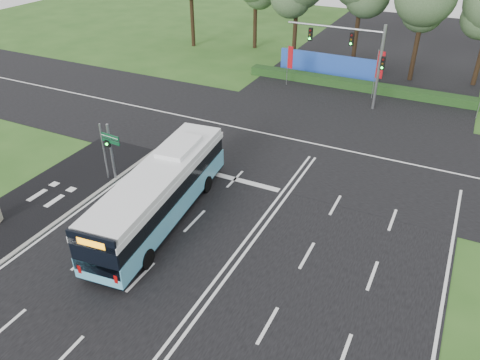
% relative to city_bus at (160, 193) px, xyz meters
% --- Properties ---
extents(ground, '(120.00, 120.00, 0.00)m').
position_rel_city_bus_xyz_m(ground, '(5.03, 0.55, -1.75)').
color(ground, '#2A531B').
rests_on(ground, ground).
extents(road_main, '(20.00, 120.00, 0.04)m').
position_rel_city_bus_xyz_m(road_main, '(5.03, 0.55, -1.73)').
color(road_main, black).
rests_on(road_main, ground).
extents(road_cross, '(120.00, 14.00, 0.05)m').
position_rel_city_bus_xyz_m(road_cross, '(5.03, 12.55, -1.73)').
color(road_cross, black).
rests_on(road_cross, ground).
extents(bike_path, '(5.00, 18.00, 0.06)m').
position_rel_city_bus_xyz_m(bike_path, '(-7.47, -2.45, -1.72)').
color(bike_path, black).
rests_on(bike_path, ground).
extents(kerb_strip, '(0.25, 18.00, 0.12)m').
position_rel_city_bus_xyz_m(kerb_strip, '(-5.07, -2.45, -1.69)').
color(kerb_strip, gray).
rests_on(kerb_strip, ground).
extents(city_bus, '(3.84, 12.33, 3.48)m').
position_rel_city_bus_xyz_m(city_bus, '(0.00, 0.00, 0.00)').
color(city_bus, '#58ADCD').
rests_on(city_bus, ground).
extents(pedestrian_signal, '(0.34, 0.43, 3.86)m').
position_rel_city_bus_xyz_m(pedestrian_signal, '(-5.17, 2.18, 0.36)').
color(pedestrian_signal, gray).
rests_on(pedestrian_signal, ground).
extents(street_sign, '(1.50, 0.21, 3.84)m').
position_rel_city_bus_xyz_m(street_sign, '(-5.30, 2.07, 0.68)').
color(street_sign, gray).
rests_on(street_sign, ground).
extents(banner_flag_left, '(0.56, 0.16, 3.84)m').
position_rel_city_bus_xyz_m(banner_flag_left, '(-1.48, 23.20, 0.78)').
color(banner_flag_left, gray).
rests_on(banner_flag_left, ground).
extents(banner_flag_mid, '(0.65, 0.12, 4.39)m').
position_rel_city_bus_xyz_m(banner_flag_mid, '(6.65, 23.36, 1.11)').
color(banner_flag_mid, gray).
rests_on(banner_flag_mid, ground).
extents(traffic_light_gantry, '(8.41, 0.28, 7.00)m').
position_rel_city_bus_xyz_m(traffic_light_gantry, '(5.24, 21.05, 2.91)').
color(traffic_light_gantry, gray).
rests_on(traffic_light_gantry, ground).
extents(hedge, '(22.00, 1.20, 0.80)m').
position_rel_city_bus_xyz_m(hedge, '(5.03, 25.05, -1.35)').
color(hedge, '#173613').
rests_on(hedge, ground).
extents(blue_hoarding, '(10.00, 0.30, 2.20)m').
position_rel_city_bus_xyz_m(blue_hoarding, '(1.03, 27.55, -0.65)').
color(blue_hoarding, '#2048AE').
rests_on(blue_hoarding, ground).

